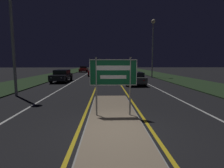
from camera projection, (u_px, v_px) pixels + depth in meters
The scene contains 18 objects.
ground_plane at pixel (115, 133), 5.65m from camera, with size 160.00×160.00×0.00m, color black.
median_island at pixel (113, 116), 7.22m from camera, with size 2.06×8.65×0.10m.
verge_left at pixel (42, 78), 25.15m from camera, with size 5.00×100.00×0.08m.
verge_right at pixel (172, 78), 25.81m from camera, with size 5.00×100.00×0.08m.
centre_line_yellow_left at pixel (101, 76), 30.41m from camera, with size 0.12×70.00×0.01m.
centre_line_yellow_right at pixel (115, 76), 30.49m from camera, with size 0.12×70.00×0.01m.
lane_line_white_left at pixel (83, 76), 30.30m from camera, with size 0.12×70.00×0.01m.
lane_line_white_right at pixel (132, 76), 30.60m from camera, with size 0.12×70.00×0.01m.
edge_line_white_left at pixel (66, 76), 30.20m from camera, with size 0.10×70.00×0.01m.
edge_line_white_right at pixel (148, 76), 30.70m from camera, with size 0.10×70.00×0.01m.
highway_sign at pixel (113, 75), 7.01m from camera, with size 1.91×0.07×2.38m.
streetlight_right_near at pixel (153, 37), 25.80m from camera, with size 0.61×0.61×8.57m.
car_receding_0 at pixel (134, 78), 18.01m from camera, with size 1.98×4.66×1.30m.
car_receding_1 at pixel (123, 72), 27.10m from camera, with size 2.04×4.16×1.46m.
car_receding_2 at pixel (122, 71), 34.30m from camera, with size 1.95×4.37×1.33m.
car_approaching_0 at pixel (62, 76), 20.61m from camera, with size 1.86×4.61×1.41m.
car_approaching_1 at pixel (94, 72), 29.94m from camera, with size 1.86×4.63×1.36m.
car_approaching_2 at pixel (84, 69), 42.39m from camera, with size 1.91×4.42×1.43m.
Camera 1 is at (-0.30, -5.41, 2.24)m, focal length 28.00 mm.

